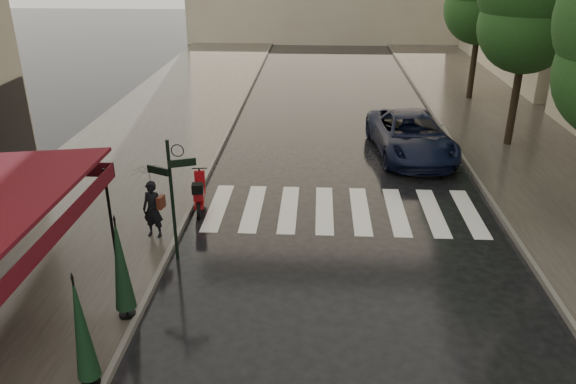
# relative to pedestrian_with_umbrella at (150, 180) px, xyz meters

# --- Properties ---
(ground) EXTENTS (120.00, 120.00, 0.00)m
(ground) POSITION_rel_pedestrian_with_umbrella_xyz_m (2.00, -3.94, -1.71)
(ground) COLOR black
(ground) RESTS_ON ground
(sidewalk_near) EXTENTS (6.00, 60.00, 0.12)m
(sidewalk_near) POSITION_rel_pedestrian_with_umbrella_xyz_m (-2.50, 8.06, -1.65)
(sidewalk_near) COLOR #38332D
(sidewalk_near) RESTS_ON ground
(sidewalk_far) EXTENTS (5.50, 60.00, 0.12)m
(sidewalk_far) POSITION_rel_pedestrian_with_umbrella_xyz_m (12.25, 8.06, -1.65)
(sidewalk_far) COLOR #38332D
(sidewalk_far) RESTS_ON ground
(curb_near) EXTENTS (0.12, 60.00, 0.16)m
(curb_near) POSITION_rel_pedestrian_with_umbrella_xyz_m (0.55, 8.06, -1.63)
(curb_near) COLOR #595651
(curb_near) RESTS_ON ground
(curb_far) EXTENTS (0.12, 60.00, 0.16)m
(curb_far) POSITION_rel_pedestrian_with_umbrella_xyz_m (9.45, 8.06, -1.63)
(curb_far) COLOR #595651
(curb_far) RESTS_ON ground
(crosswalk) EXTENTS (7.85, 3.20, 0.01)m
(crosswalk) POSITION_rel_pedestrian_with_umbrella_xyz_m (4.97, 2.06, -1.70)
(crosswalk) COLOR silver
(crosswalk) RESTS_ON ground
(signpost) EXTENTS (1.17, 0.29, 3.10)m
(signpost) POSITION_rel_pedestrian_with_umbrella_xyz_m (0.80, -0.94, 0.13)
(signpost) COLOR black
(signpost) RESTS_ON ground
(pedestrian_with_umbrella) EXTENTS (1.08, 1.09, 2.38)m
(pedestrian_with_umbrella) POSITION_rel_pedestrian_with_umbrella_xyz_m (0.00, 0.00, 0.00)
(pedestrian_with_umbrella) COLOR black
(pedestrian_with_umbrella) RESTS_ON sidewalk_near
(scooter) EXTENTS (0.55, 1.65, 1.09)m
(scooter) POSITION_rel_pedestrian_with_umbrella_xyz_m (0.81, 1.86, -1.20)
(scooter) COLOR black
(scooter) RESTS_ON ground
(parked_car) EXTENTS (3.03, 5.65, 1.51)m
(parked_car) POSITION_rel_pedestrian_with_umbrella_xyz_m (7.60, 6.95, -0.95)
(parked_car) COLOR black
(parked_car) RESTS_ON ground
(parasol_front) EXTENTS (0.40, 0.40, 2.23)m
(parasol_front) POSITION_rel_pedestrian_with_umbrella_xyz_m (0.35, -5.44, -0.39)
(parasol_front) COLOR black
(parasol_front) RESTS_ON sidewalk_near
(parasol_back) EXTENTS (0.42, 0.42, 2.26)m
(parasol_back) POSITION_rel_pedestrian_with_umbrella_xyz_m (0.35, -3.44, -0.37)
(parasol_back) COLOR black
(parasol_back) RESTS_ON sidewalk_near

